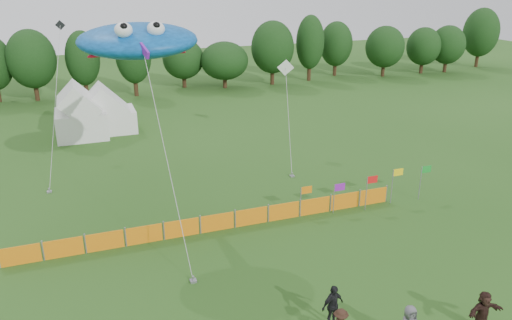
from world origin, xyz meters
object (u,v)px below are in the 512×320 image
object	(u,v)px
tent_left	(81,116)
spectator_d	(333,306)
barrier_fence	(217,222)
tent_right	(109,114)
stingray_kite	(137,40)
spectator_f	(483,311)

from	to	relation	value
tent_left	spectator_d	distance (m)	30.94
barrier_fence	tent_left	bearing A→B (deg)	107.25
tent_right	spectator_d	bearing A→B (deg)	-78.62
tent_left	stingray_kite	size ratio (longest dim) A/B	0.29
tent_right	spectator_f	distance (m)	34.88
tent_right	spectator_d	size ratio (longest dim) A/B	2.50
spectator_d	stingray_kite	xyz separation A→B (m)	(-5.42, 11.79, 9.33)
spectator_f	stingray_kite	world-z (taller)	stingray_kite
barrier_fence	spectator_d	bearing A→B (deg)	-76.77
spectator_f	tent_right	bearing A→B (deg)	109.79
spectator_d	spectator_f	world-z (taller)	spectator_d
spectator_d	spectator_f	distance (m)	5.92
tent_left	stingray_kite	bearing A→B (deg)	-80.15
stingray_kite	spectator_f	bearing A→B (deg)	-52.41
tent_right	barrier_fence	size ratio (longest dim) A/B	0.21
barrier_fence	spectator_f	world-z (taller)	spectator_f
barrier_fence	stingray_kite	world-z (taller)	stingray_kite
tent_left	stingray_kite	world-z (taller)	stingray_kite
tent_right	spectator_f	size ratio (longest dim) A/B	2.61
tent_left	barrier_fence	bearing A→B (deg)	-72.75
spectator_d	stingray_kite	size ratio (longest dim) A/B	0.13
tent_right	barrier_fence	distance (m)	21.70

